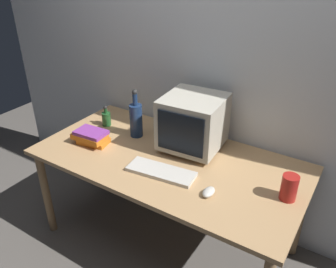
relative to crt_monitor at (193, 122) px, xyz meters
The scene contains 10 objects.
ground_plane 0.94m from the crt_monitor, 108.64° to the right, with size 6.00×6.00×0.00m, color #56514C.
back_wall 0.45m from the crt_monitor, 102.70° to the left, with size 4.00×0.08×2.50m, color silver.
desk 0.34m from the crt_monitor, 108.64° to the right, with size 1.76×0.88×0.73m.
crt_monitor is the anchor object (origin of this frame).
keyboard 0.41m from the crt_monitor, 92.00° to the right, with size 0.42×0.15×0.02m, color beige.
computer_mouse 0.54m from the crt_monitor, 50.76° to the right, with size 0.06×0.10×0.04m, color beige.
bottle_tall 0.43m from the crt_monitor, behind, with size 0.09×0.09×0.36m.
bottle_short 0.73m from the crt_monitor, behind, with size 0.07×0.07×0.16m.
book_stack 0.71m from the crt_monitor, 152.07° to the right, with size 0.25×0.17×0.10m.
metal_canister 0.74m from the crt_monitor, 15.51° to the right, with size 0.09×0.09×0.15m, color #A51E19.
Camera 1 is at (1.01, -1.59, 1.95)m, focal length 36.93 mm.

